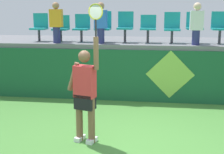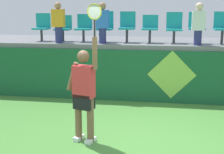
# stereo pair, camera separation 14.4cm
# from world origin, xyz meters

# --- Properties ---
(ground_plane) EXTENTS (40.00, 40.00, 0.00)m
(ground_plane) POSITION_xyz_m (0.00, 0.00, 0.00)
(ground_plane) COLOR #478438
(court_back_wall) EXTENTS (11.31, 0.20, 1.40)m
(court_back_wall) POSITION_xyz_m (0.00, 2.94, 0.70)
(court_back_wall) COLOR #195633
(court_back_wall) RESTS_ON ground_plane
(spectator_platform) EXTENTS (11.31, 2.67, 0.12)m
(spectator_platform) POSITION_xyz_m (0.00, 4.23, 1.46)
(spectator_platform) COLOR slate
(spectator_platform) RESTS_ON court_back_wall
(tennis_player) EXTENTS (0.73, 0.36, 2.56)m
(tennis_player) POSITION_xyz_m (-0.73, 0.03, 0.98)
(tennis_player) COLOR white
(tennis_player) RESTS_ON ground_plane
(stadium_chair_0) EXTENTS (0.44, 0.42, 0.81)m
(stadium_chair_0) POSITION_xyz_m (-2.87, 3.64, 1.96)
(stadium_chair_0) COLOR #38383D
(stadium_chair_0) RESTS_ON spectator_platform
(stadium_chair_1) EXTENTS (0.44, 0.42, 0.76)m
(stadium_chair_1) POSITION_xyz_m (-2.22, 3.64, 1.94)
(stadium_chair_1) COLOR #38383D
(stadium_chair_1) RESTS_ON spectator_platform
(stadium_chair_2) EXTENTS (0.44, 0.42, 0.79)m
(stadium_chair_2) POSITION_xyz_m (-1.60, 3.64, 1.95)
(stadium_chair_2) COLOR #38383D
(stadium_chair_2) RESTS_ON spectator_platform
(stadium_chair_3) EXTENTS (0.44, 0.42, 0.87)m
(stadium_chair_3) POSITION_xyz_m (-0.98, 3.65, 1.99)
(stadium_chair_3) COLOR #38383D
(stadium_chair_3) RESTS_ON spectator_platform
(stadium_chair_4) EXTENTS (0.44, 0.42, 0.86)m
(stadium_chair_4) POSITION_xyz_m (-0.34, 3.65, 1.99)
(stadium_chair_4) COLOR #38383D
(stadium_chair_4) RESTS_ON spectator_platform
(stadium_chair_5) EXTENTS (0.44, 0.42, 0.77)m
(stadium_chair_5) POSITION_xyz_m (0.30, 3.64, 1.96)
(stadium_chair_5) COLOR #38383D
(stadium_chair_5) RESTS_ON spectator_platform
(stadium_chair_6) EXTENTS (0.44, 0.42, 0.85)m
(stadium_chair_6) POSITION_xyz_m (0.96, 3.65, 1.98)
(stadium_chair_6) COLOR #38383D
(stadium_chair_6) RESTS_ON spectator_platform
(stadium_chair_7) EXTENTS (0.44, 0.42, 0.86)m
(stadium_chair_7) POSITION_xyz_m (1.57, 3.64, 2.00)
(stadium_chair_7) COLOR #38383D
(stadium_chair_7) RESTS_ON spectator_platform
(stadium_chair_8) EXTENTS (0.44, 0.42, 0.87)m
(stadium_chair_8) POSITION_xyz_m (2.24, 3.64, 2.00)
(stadium_chair_8) COLOR #38383D
(stadium_chair_8) RESTS_ON spectator_platform
(spectator_0) EXTENTS (0.34, 0.21, 1.11)m
(spectator_0) POSITION_xyz_m (-0.98, 3.23, 2.10)
(spectator_0) COLOR navy
(spectator_0) RESTS_ON spectator_platform
(spectator_1) EXTENTS (0.34, 0.20, 1.12)m
(spectator_1) POSITION_xyz_m (-2.22, 3.18, 2.10)
(spectator_1) COLOR navy
(spectator_1) RESTS_ON spectator_platform
(spectator_2) EXTENTS (0.34, 0.21, 1.10)m
(spectator_2) POSITION_xyz_m (1.57, 3.19, 2.09)
(spectator_2) COLOR navy
(spectator_2) RESTS_ON spectator_platform
(wall_signage_mount) EXTENTS (1.27, 0.01, 1.41)m
(wall_signage_mount) POSITION_xyz_m (0.92, 2.84, 0.00)
(wall_signage_mount) COLOR #195633
(wall_signage_mount) RESTS_ON ground_plane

